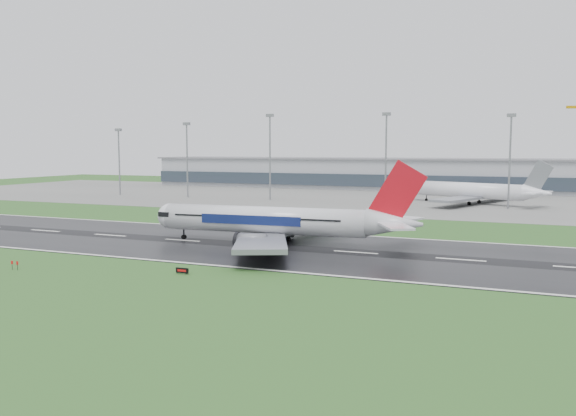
% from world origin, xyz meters
% --- Properties ---
extents(ground, '(520.00, 520.00, 0.00)m').
position_xyz_m(ground, '(0.00, 0.00, 0.00)').
color(ground, '#25521E').
rests_on(ground, ground).
extents(runway, '(400.00, 45.00, 0.10)m').
position_xyz_m(runway, '(0.00, 0.00, 0.05)').
color(runway, black).
rests_on(runway, ground).
extents(apron, '(400.00, 130.00, 0.08)m').
position_xyz_m(apron, '(0.00, 125.00, 0.04)').
color(apron, slate).
rests_on(apron, ground).
extents(terminal, '(240.00, 36.00, 15.00)m').
position_xyz_m(terminal, '(0.00, 185.00, 7.50)').
color(terminal, '#91959C').
rests_on(terminal, ground).
extents(main_airliner, '(62.53, 59.91, 17.40)m').
position_xyz_m(main_airliner, '(22.86, 2.94, 8.80)').
color(main_airliner, silver).
rests_on(main_airliner, runway).
extents(parked_airliner, '(70.09, 67.95, 16.15)m').
position_xyz_m(parked_airliner, '(53.34, 113.83, 8.16)').
color(parked_airliner, white).
rests_on(parked_airliner, apron).
extents(runway_sign, '(2.31, 0.70, 1.04)m').
position_xyz_m(runway_sign, '(18.87, -29.63, 0.52)').
color(runway_sign, black).
rests_on(runway_sign, ground).
extents(floodmast_0, '(0.64, 0.64, 28.22)m').
position_xyz_m(floodmast_0, '(-96.19, 100.00, 14.11)').
color(floodmast_0, gray).
rests_on(floodmast_0, ground).
extents(floodmast_1, '(0.64, 0.64, 30.29)m').
position_xyz_m(floodmast_1, '(-61.07, 100.00, 15.14)').
color(floodmast_1, gray).
rests_on(floodmast_1, ground).
extents(floodmast_2, '(0.64, 0.64, 32.93)m').
position_xyz_m(floodmast_2, '(-22.91, 100.00, 16.47)').
color(floodmast_2, gray).
rests_on(floodmast_2, ground).
extents(floodmast_3, '(0.64, 0.64, 32.42)m').
position_xyz_m(floodmast_3, '(23.45, 100.00, 16.21)').
color(floodmast_3, gray).
rests_on(floodmast_3, ground).
extents(floodmast_4, '(0.64, 0.64, 31.06)m').
position_xyz_m(floodmast_4, '(65.80, 100.00, 15.53)').
color(floodmast_4, gray).
rests_on(floodmast_4, ground).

